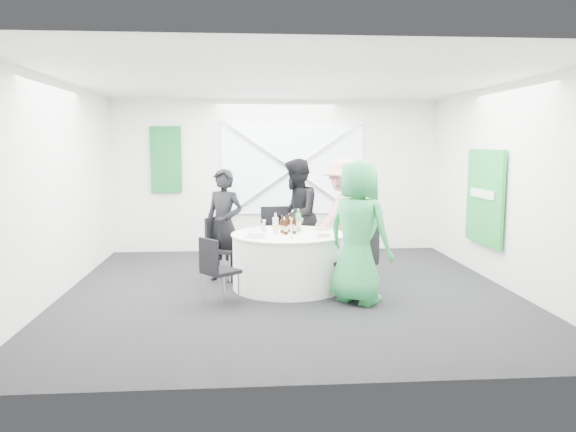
{
  "coord_description": "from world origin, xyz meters",
  "views": [
    {
      "loc": [
        -0.59,
        -7.38,
        1.97
      ],
      "look_at": [
        0.0,
        0.2,
        1.0
      ],
      "focal_mm": 35.0,
      "sensor_mm": 36.0,
      "label": 1
    }
  ],
  "objects": [
    {
      "name": "wine_glass_d",
      "position": [
        -0.33,
        0.35,
        0.88
      ],
      "size": [
        0.07,
        0.07,
        0.17
      ],
      "color": "white",
      "rests_on": "banquet_table"
    },
    {
      "name": "fork_a",
      "position": [
        -0.54,
        0.0,
        0.76
      ],
      "size": [
        0.1,
        0.13,
        0.01
      ],
      "primitive_type": "cube",
      "rotation": [
        0.0,
        0.0,
        -2.5
      ],
      "color": "silver",
      "rests_on": "banquet_table"
    },
    {
      "name": "wine_glass_c",
      "position": [
        -0.35,
        -0.03,
        0.88
      ],
      "size": [
        0.07,
        0.07,
        0.17
      ],
      "color": "white",
      "rests_on": "banquet_table"
    },
    {
      "name": "chair_front_left",
      "position": [
        -0.95,
        -0.58,
        0.49
      ],
      "size": [
        0.54,
        0.54,
        0.84
      ],
      "rotation": [
        0.0,
        0.0,
        2.26
      ],
      "color": "black",
      "rests_on": "floor"
    },
    {
      "name": "fork_d",
      "position": [
        0.35,
        -0.26,
        0.76
      ],
      "size": [
        0.1,
        0.13,
        0.01
      ],
      "primitive_type": "cube",
      "rotation": [
        0.0,
        0.0,
        -0.62
      ],
      "color": "silver",
      "rests_on": "banquet_table"
    },
    {
      "name": "wall_front",
      "position": [
        0.0,
        -3.0,
        1.4
      ],
      "size": [
        6.0,
        0.0,
        6.0
      ],
      "primitive_type": "plane",
      "rotation": [
        -1.57,
        0.0,
        0.0
      ],
      "color": "silver",
      "rests_on": "floor"
    },
    {
      "name": "beer_bottle_d",
      "position": [
        -0.04,
        0.1,
        0.86
      ],
      "size": [
        0.06,
        0.06,
        0.26
      ],
      "color": "#351609",
      "rests_on": "banquet_table"
    },
    {
      "name": "chair_back_right",
      "position": [
        0.96,
        0.79,
        0.58
      ],
      "size": [
        0.62,
        0.61,
        0.98
      ],
      "rotation": [
        0.0,
        0.0,
        -1.02
      ],
      "color": "black",
      "rests_on": "floor"
    },
    {
      "name": "plate_back_left",
      "position": [
        -0.42,
        0.49,
        0.77
      ],
      "size": [
        0.3,
        0.3,
        0.01
      ],
      "color": "white",
      "rests_on": "banquet_table"
    },
    {
      "name": "clear_water_bottle",
      "position": [
        -0.18,
        0.12,
        0.87
      ],
      "size": [
        0.08,
        0.08,
        0.29
      ],
      "color": "silver",
      "rests_on": "banquet_table"
    },
    {
      "name": "window_brace_a",
      "position": [
        0.3,
        2.92,
        1.5
      ],
      "size": [
        2.63,
        0.05,
        1.84
      ],
      "primitive_type": "cube",
      "rotation": [
        0.0,
        0.97,
        0.0
      ],
      "color": "silver",
      "rests_on": "window_panel"
    },
    {
      "name": "beer_bottle_a",
      "position": [
        -0.07,
        0.25,
        0.85
      ],
      "size": [
        0.06,
        0.06,
        0.24
      ],
      "color": "#351609",
      "rests_on": "banquet_table"
    },
    {
      "name": "beer_bottle_b",
      "position": [
        0.02,
        0.32,
        0.85
      ],
      "size": [
        0.06,
        0.06,
        0.24
      ],
      "color": "#351609",
      "rests_on": "banquet_table"
    },
    {
      "name": "chair_back",
      "position": [
        -0.11,
        1.26,
        0.59
      ],
      "size": [
        0.5,
        0.51,
        1.0
      ],
      "rotation": [
        0.0,
        0.0,
        0.1
      ],
      "color": "black",
      "rests_on": "floor"
    },
    {
      "name": "wall_left",
      "position": [
        -3.0,
        0.0,
        1.4
      ],
      "size": [
        0.0,
        6.0,
        6.0
      ],
      "primitive_type": "plane",
      "rotation": [
        1.57,
        0.0,
        1.57
      ],
      "color": "silver",
      "rests_on": "floor"
    },
    {
      "name": "plate_back_right",
      "position": [
        0.5,
        0.43,
        0.78
      ],
      "size": [
        0.28,
        0.28,
        0.04
      ],
      "color": "white",
      "rests_on": "banquet_table"
    },
    {
      "name": "person_man_back_left",
      "position": [
        -0.89,
        0.68,
        0.81
      ],
      "size": [
        0.71,
        0.62,
        1.63
      ],
      "primitive_type": "imported",
      "rotation": [
        0.0,
        0.0,
        -0.49
      ],
      "color": "black",
      "rests_on": "floor"
    },
    {
      "name": "plate_front_left",
      "position": [
        -0.48,
        -0.1,
        0.77
      ],
      "size": [
        0.27,
        0.27,
        0.01
      ],
      "color": "white",
      "rests_on": "banquet_table"
    },
    {
      "name": "wall_right",
      "position": [
        3.0,
        0.0,
        1.4
      ],
      "size": [
        0.0,
        6.0,
        6.0
      ],
      "primitive_type": "plane",
      "rotation": [
        1.57,
        0.0,
        -1.57
      ],
      "color": "silver",
      "rests_on": "floor"
    },
    {
      "name": "chair_front_right",
      "position": [
        0.9,
        -0.49,
        0.56
      ],
      "size": [
        0.61,
        0.6,
        0.95
      ],
      "rotation": [
        0.0,
        0.0,
        4.06
      ],
      "color": "black",
      "rests_on": "floor"
    },
    {
      "name": "green_water_bottle",
      "position": [
        0.15,
        0.31,
        0.89
      ],
      "size": [
        0.08,
        0.08,
        0.33
      ],
      "color": "green",
      "rests_on": "banquet_table"
    },
    {
      "name": "person_woman_green",
      "position": [
        0.81,
        -0.6,
        0.89
      ],
      "size": [
        1.02,
        1.02,
        1.79
      ],
      "primitive_type": "imported",
      "rotation": [
        0.0,
        0.0,
        2.37
      ],
      "color": "green",
      "rests_on": "floor"
    },
    {
      "name": "ceiling",
      "position": [
        0.0,
        0.0,
        2.8
      ],
      "size": [
        6.0,
        6.0,
        0.0
      ],
      "primitive_type": "plane",
      "rotation": [
        3.14,
        0.0,
        0.0
      ],
      "color": "silver",
      "rests_on": "wall_back"
    },
    {
      "name": "window_panel",
      "position": [
        0.3,
        2.96,
        1.5
      ],
      "size": [
        2.6,
        0.03,
        1.6
      ],
      "primitive_type": "cube",
      "color": "white",
      "rests_on": "wall_back"
    },
    {
      "name": "plate_back",
      "position": [
        -0.09,
        0.78,
        0.77
      ],
      "size": [
        0.27,
        0.27,
        0.01
      ],
      "color": "white",
      "rests_on": "banquet_table"
    },
    {
      "name": "beer_bottle_c",
      "position": [
        0.08,
        0.15,
        0.85
      ],
      "size": [
        0.06,
        0.06,
        0.25
      ],
      "color": "#351609",
      "rests_on": "banquet_table"
    },
    {
      "name": "wine_glass_e",
      "position": [
        0.03,
        -0.19,
        0.88
      ],
      "size": [
        0.07,
        0.07,
        0.17
      ],
      "color": "white",
      "rests_on": "banquet_table"
    },
    {
      "name": "fork_b",
      "position": [
        0.11,
        0.76,
        0.76
      ],
      "size": [
        0.15,
        0.03,
        0.01
      ],
      "primitive_type": "cube",
      "rotation": [
        0.0,
        0.0,
        1.67
      ],
      "color": "silver",
      "rests_on": "banquet_table"
    },
    {
      "name": "knife_c",
      "position": [
        -0.57,
        0.31,
        0.76
      ],
      "size": [
        0.08,
        0.14,
        0.01
      ],
      "primitive_type": "cube",
      "rotation": [
        0.0,
        0.0,
        2.66
      ],
      "color": "silver",
      "rests_on": "banquet_table"
    },
    {
      "name": "knife_a",
      "position": [
        -0.33,
        -0.27,
        0.76
      ],
      "size": [
        0.1,
        0.13,
        0.01
      ],
      "primitive_type": "cube",
      "rotation": [
        0.0,
        0.0,
        -2.49
      ],
      "color": "silver",
      "rests_on": "banquet_table"
    },
    {
      "name": "knife_d",
      "position": [
        0.54,
        0.0,
        0.76
      ],
      "size": [
        0.1,
        0.13,
        0.01
      ],
      "primitive_type": "cube",
      "rotation": [
        0.0,
        0.0,
        -0.65
      ],
      "color": "silver",
      "rests_on": "banquet_table"
    },
    {
      "name": "plate_front_right",
      "position": [
        0.45,
        -0.1,
        0.78
      ],
      "size": [
        0.25,
        0.25,
        0.04
      ],
      "color": "white",
      "rests_on": "banquet_table"
    },
    {
      "name": "chair_back_left",
      "position": [
        -0.95,
        0.73,
        0.54
      ],
      "size": [
        0.57,
        0.57,
        0.92
      ],
      "rotation": [
        0.0,
        0.0,
        1.07
      ],
      "color": "black",
      "rests_on": "floor"
    },
    {
      "name": "wine_glass_b",
      "position": [
        0.21,
        0.5,
        0.88
      ],
      "size": [
        0.07,
        0.07,
        0.17
      ],
      "color": "white",
      "rests_on": "banquet_table"
    },
    {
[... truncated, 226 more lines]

